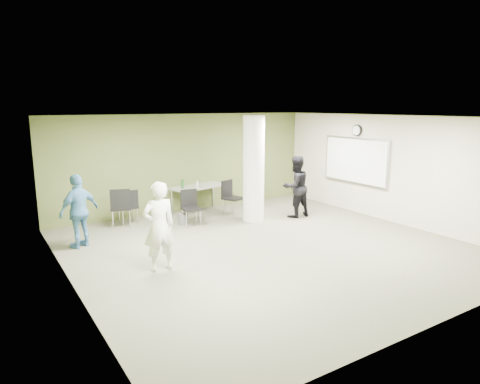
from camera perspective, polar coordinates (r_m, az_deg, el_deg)
floor at (r=9.41m, az=3.58°, el=-7.37°), size 8.00×8.00×0.00m
ceiling at (r=8.91m, az=3.81°, el=9.93°), size 8.00×8.00×0.00m
wall_back at (r=12.47m, az=-7.18°, el=3.87°), size 8.00×2.80×0.02m
wall_left at (r=7.49m, az=-21.95°, el=-2.01°), size 0.02×8.00×2.80m
wall_right_cream at (r=11.83m, az=19.60°, el=2.87°), size 0.02×8.00×2.80m
column at (r=11.24m, az=1.83°, el=3.11°), size 0.56×0.56×2.80m
whiteboard at (r=12.53m, az=15.10°, el=4.05°), size 0.05×2.30×1.30m
wall_clock at (r=12.45m, az=15.31°, el=7.93°), size 0.06×0.32×0.32m
folding_table at (r=12.24m, az=-5.55°, el=0.59°), size 1.75×0.99×1.03m
wastebasket at (r=11.19m, az=-7.61°, el=-3.60°), size 0.25×0.25×0.29m
chair_back_left at (r=11.11m, az=-15.64°, el=-1.64°), size 0.63×0.63×1.01m
chair_back_right at (r=11.37m, az=-14.62°, el=-1.59°), size 0.48×0.48×0.92m
chair_table_left at (r=11.06m, az=-6.65°, el=-1.68°), size 0.52×0.52×0.91m
chair_table_right at (r=12.05m, az=-1.28°, el=-0.34°), size 0.61×0.61×0.97m
woman_white at (r=8.05m, az=-10.75°, el=-4.54°), size 0.62×0.41×1.69m
man_black at (r=11.81m, az=7.43°, el=0.71°), size 0.83×0.65×1.69m
man_blue at (r=9.84m, az=-20.66°, el=-2.38°), size 1.02×0.75×1.61m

